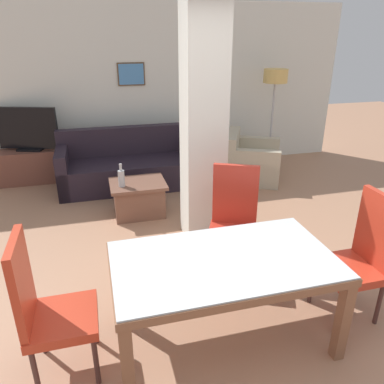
{
  "coord_description": "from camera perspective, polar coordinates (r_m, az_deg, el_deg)",
  "views": [
    {
      "loc": [
        -0.81,
        -2.14,
        2.22
      ],
      "look_at": [
        0.0,
        0.9,
        0.87
      ],
      "focal_mm": 35.0,
      "sensor_mm": 36.0,
      "label": 1
    }
  ],
  "objects": [
    {
      "name": "dining_table",
      "position": [
        2.82,
        4.82,
        -12.53
      ],
      "size": [
        1.62,
        0.92,
        0.72
      ],
      "color": "brown",
      "rests_on": "ground_plane"
    },
    {
      "name": "dining_chair_head_right",
      "position": [
        3.36,
        24.35,
        -8.62
      ],
      "size": [
        0.46,
        0.46,
        1.08
      ],
      "rotation": [
        0.0,
        0.0,
        1.57
      ],
      "color": "red",
      "rests_on": "ground_plane"
    },
    {
      "name": "back_wall",
      "position": [
        6.49,
        -7.91,
        15.24
      ],
      "size": [
        7.2,
        0.09,
        2.7
      ],
      "color": "white",
      "rests_on": "ground_plane"
    },
    {
      "name": "dining_chair_head_left",
      "position": [
        2.74,
        -21.39,
        -15.84
      ],
      "size": [
        0.46,
        0.46,
        1.08
      ],
      "rotation": [
        0.0,
        0.0,
        -1.57
      ],
      "color": "red",
      "rests_on": "ground_plane"
    },
    {
      "name": "armchair",
      "position": [
        6.18,
        8.81,
        4.49
      ],
      "size": [
        1.16,
        1.19,
        0.75
      ],
      "rotation": [
        0.0,
        0.0,
        4.26
      ],
      "color": "#BCB095",
      "rests_on": "ground_plane"
    },
    {
      "name": "sofa",
      "position": [
        5.91,
        -9.44,
        3.8
      ],
      "size": [
        2.12,
        0.87,
        0.86
      ],
      "rotation": [
        0.0,
        0.0,
        3.14
      ],
      "color": "black",
      "rests_on": "ground_plane"
    },
    {
      "name": "divider_pillar",
      "position": [
        4.03,
        1.76,
        10.69
      ],
      "size": [
        0.44,
        0.4,
        2.7
      ],
      "color": "white",
      "rests_on": "ground_plane"
    },
    {
      "name": "tv_screen",
      "position": [
        6.33,
        -23.79,
        8.7
      ],
      "size": [
        0.91,
        0.34,
        0.67
      ],
      "rotation": [
        0.0,
        0.0,
        2.82
      ],
      "color": "black",
      "rests_on": "tv_stand"
    },
    {
      "name": "bottle",
      "position": [
        4.72,
        -10.71,
        2.14
      ],
      "size": [
        0.08,
        0.08,
        0.3
      ],
      "color": "#B2B7BC",
      "rests_on": "coffee_table"
    },
    {
      "name": "tv_stand",
      "position": [
        6.48,
        -22.97,
        3.68
      ],
      "size": [
        1.12,
        0.4,
        0.52
      ],
      "color": "brown",
      "rests_on": "ground_plane"
    },
    {
      "name": "ground_plane",
      "position": [
        3.19,
        4.45,
        -21.01
      ],
      "size": [
        18.0,
        18.0,
        0.0
      ],
      "primitive_type": "plane",
      "color": "#AD7B5C"
    },
    {
      "name": "dining_chair_far_right",
      "position": [
        3.63,
        6.34,
        -4.08
      ],
      "size": [
        0.61,
        0.61,
        1.08
      ],
      "rotation": [
        0.0,
        0.0,
        2.7
      ],
      "color": "red",
      "rests_on": "ground_plane"
    },
    {
      "name": "floor_lamp",
      "position": [
        6.6,
        12.52,
        15.68
      ],
      "size": [
        0.4,
        0.4,
        1.67
      ],
      "color": "#B7B7BC",
      "rests_on": "ground_plane"
    },
    {
      "name": "coffee_table",
      "position": [
        4.94,
        -8.15,
        -0.88
      ],
      "size": [
        0.71,
        0.57,
        0.45
      ],
      "color": "brown",
      "rests_on": "ground_plane"
    }
  ]
}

